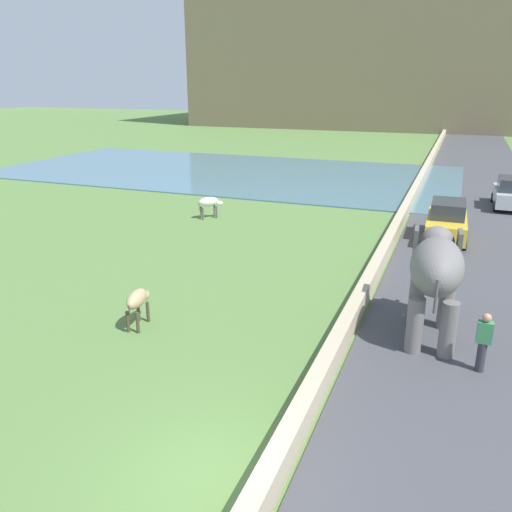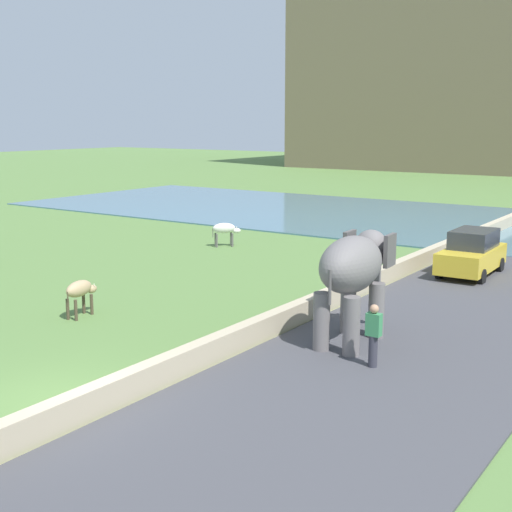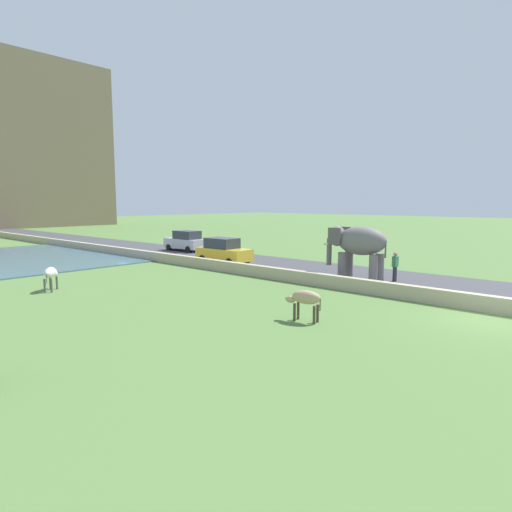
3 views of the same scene
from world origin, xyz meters
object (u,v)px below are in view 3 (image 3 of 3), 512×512
at_px(person_beside_elephant, 395,266).
at_px(cow_tan, 305,299).
at_px(cow_white, 51,274).
at_px(car_silver, 186,241).
at_px(car_yellow, 223,251).
at_px(elephant, 357,244).

bearing_deg(person_beside_elephant, cow_tan, -174.81).
bearing_deg(cow_white, car_silver, 28.70).
height_order(person_beside_elephant, cow_tan, person_beside_elephant).
xyz_separation_m(person_beside_elephant, car_yellow, (-1.31, 11.79, 0.03)).
relative_size(person_beside_elephant, car_yellow, 0.40).
relative_size(elephant, person_beside_elephant, 2.15).
bearing_deg(elephant, cow_tan, -163.51).
relative_size(cow_tan, cow_white, 1.13).
bearing_deg(car_silver, person_beside_elephant, -95.34).
height_order(elephant, car_silver, elephant).
bearing_deg(cow_white, person_beside_elephant, -41.12).
bearing_deg(car_yellow, elephant, -90.08).
relative_size(elephant, car_silver, 0.87).
bearing_deg(elephant, car_silver, 80.12).
height_order(car_yellow, cow_white, car_yellow).
distance_m(cow_tan, cow_white, 12.90).
height_order(elephant, person_beside_elephant, elephant).
distance_m(car_silver, cow_tan, 23.47).
distance_m(elephant, cow_white, 15.52).
distance_m(elephant, cow_tan, 8.55).
distance_m(car_yellow, cow_tan, 15.04).
xyz_separation_m(elephant, person_beside_elephant, (1.32, -1.55, -1.16)).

